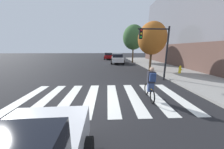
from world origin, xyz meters
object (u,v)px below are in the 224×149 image
sedan_mid (117,58)px  sedan_far (109,56)px  cyclist (151,84)px  fire_hydrant (180,69)px  street_tree_mid (133,37)px  street_tree_near (152,39)px  traffic_light_near (157,45)px

sedan_mid → sedan_far: bearing=100.3°
cyclist → fire_hydrant: (5.04, 5.38, -0.31)m
sedan_far → cyclist: size_ratio=2.70×
fire_hydrant → street_tree_mid: bearing=104.1°
fire_hydrant → street_tree_near: 4.27m
sedan_mid → traffic_light_near: size_ratio=1.15×
sedan_mid → street_tree_near: 8.60m
traffic_light_near → street_tree_near: size_ratio=0.79×
sedan_mid → fire_hydrant: 10.82m
cyclist → street_tree_near: bearing=69.4°
fire_hydrant → street_tree_near: bearing=142.0°
cyclist → street_tree_near: (2.70, 7.21, 2.76)m
cyclist → traffic_light_near: bearing=64.3°
sedan_mid → sedan_far: size_ratio=1.05×
sedan_mid → street_tree_mid: street_tree_mid is taller
street_tree_near → street_tree_mid: (-0.18, 8.16, 0.86)m
street_tree_near → sedan_far: bearing=106.3°
cyclist → traffic_light_near: traffic_light_near is taller
cyclist → sedan_mid: bearing=91.4°
traffic_light_near → street_tree_mid: street_tree_mid is taller
sedan_mid → fire_hydrant: size_ratio=6.21×
street_tree_mid → street_tree_near: bearing=-88.7°
cyclist → fire_hydrant: cyclist is taller
street_tree_mid → sedan_mid: bearing=-167.9°
fire_hydrant → street_tree_mid: street_tree_mid is taller
fire_hydrant → street_tree_near: size_ratio=0.15×
traffic_light_near → street_tree_near: 3.82m
street_tree_near → street_tree_mid: street_tree_mid is taller
sedan_far → fire_hydrant: size_ratio=5.91×
street_tree_near → street_tree_mid: bearing=91.3°
fire_hydrant → street_tree_mid: (-2.52, 9.98, 3.94)m
street_tree_mid → traffic_light_near: bearing=-93.9°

